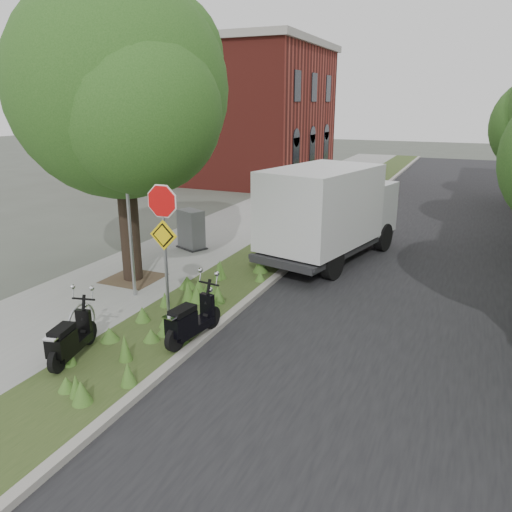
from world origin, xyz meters
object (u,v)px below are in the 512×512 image
Objects in this scene: sign_assembly at (163,228)px; scooter_near at (68,343)px; scooter_far at (188,325)px; utility_cabinet at (191,230)px; box_truck at (329,209)px.

scooter_near is (-0.86, -2.03, -1.84)m from sign_assembly.
scooter_far reaches higher than scooter_near.
utility_cabinet is at bearing 120.15° from scooter_far.
scooter_near is 8.88m from box_truck.
scooter_far is (1.64, 1.56, 0.02)m from scooter_near.
sign_assembly is 2.51× the size of utility_cabinet.
scooter_near is at bearing -76.40° from utility_cabinet.
sign_assembly is at bearing 67.04° from scooter_near.
sign_assembly is at bearing -63.95° from utility_cabinet.
utility_cabinet is (-4.40, -0.91, -0.90)m from box_truck.
sign_assembly is 2.87m from scooter_near.
box_truck is (1.72, 6.38, -0.69)m from sign_assembly.
scooter_near is at bearing -136.27° from scooter_far.
scooter_far is at bearing -31.01° from sign_assembly.
box_truck reaches higher than scooter_far.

